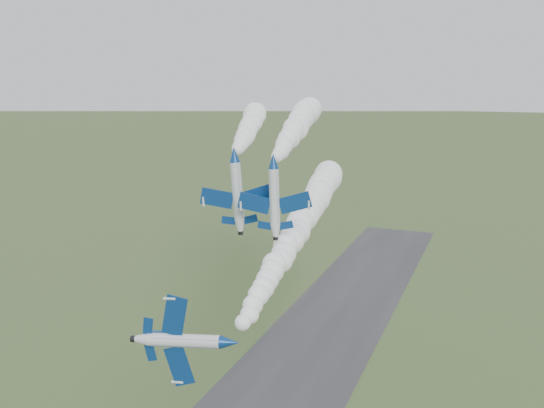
{
  "coord_description": "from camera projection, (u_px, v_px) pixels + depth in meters",
  "views": [
    {
      "loc": [
        34.39,
        -56.95,
        54.74
      ],
      "look_at": [
        5.08,
        18.04,
        37.85
      ],
      "focal_mm": 40.0,
      "sensor_mm": 36.0,
      "label": 1
    }
  ],
  "objects": [
    {
      "name": "smoke_trail_jet_pair_right",
      "position": [
        296.0,
        127.0,
        118.32
      ],
      "size": [
        23.26,
        65.73,
        5.88
      ],
      "primitive_type": null,
      "rotation": [
        0.0,
        0.0,
        0.27
      ],
      "color": "white"
    },
    {
      "name": "smoke_trail_jet_pair_left",
      "position": [
        249.0,
        127.0,
        116.62
      ],
      "size": [
        21.69,
        52.62,
        4.78
      ],
      "primitive_type": null,
      "rotation": [
        0.0,
        0.0,
        0.32
      ],
      "color": "white"
    },
    {
      "name": "jet_lead",
      "position": [
        230.0,
        343.0,
        61.38
      ],
      "size": [
        3.33,
        11.87,
        9.8
      ],
      "rotation": [
        0.0,
        1.51,
        0.16
      ],
      "color": "silver"
    },
    {
      "name": "runway",
      "position": [
        270.0,
        406.0,
        102.74
      ],
      "size": [
        24.0,
        260.0,
        0.04
      ],
      "primitive_type": "cube",
      "color": "#303032",
      "rests_on": "ground"
    },
    {
      "name": "jet_pair_left",
      "position": [
        234.0,
        154.0,
        87.18
      ],
      "size": [
        11.01,
        12.77,
        3.26
      ],
      "rotation": [
        0.0,
        -0.07,
        0.32
      ],
      "color": "silver"
    },
    {
      "name": "jet_pair_right",
      "position": [
        273.0,
        161.0,
        83.91
      ],
      "size": [
        10.48,
        12.22,
        3.06
      ],
      "rotation": [
        0.0,
        -0.03,
        0.27
      ],
      "color": "silver"
    },
    {
      "name": "smoke_trail_jet_lead",
      "position": [
        300.0,
        224.0,
        97.43
      ],
      "size": [
        17.12,
        72.35,
        5.85
      ],
      "primitive_type": null,
      "rotation": [
        0.0,
        0.0,
        0.16
      ],
      "color": "white"
    }
  ]
}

